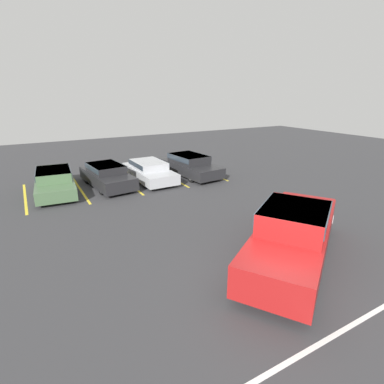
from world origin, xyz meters
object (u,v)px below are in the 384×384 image
(parked_sedan_a, at_px, (55,180))
(parked_sedan_b, at_px, (107,175))
(parked_sedan_c, at_px, (149,170))
(parked_sedan_d, at_px, (189,164))
(pickup_truck, at_px, (294,232))
(traffic_cone, at_px, (317,208))

(parked_sedan_a, xyz_separation_m, parked_sedan_b, (2.64, -0.23, 0.01))
(parked_sedan_c, xyz_separation_m, parked_sedan_d, (2.68, -0.05, 0.07))
(pickup_truck, relative_size, traffic_cone, 12.06)
(parked_sedan_a, bearing_deg, traffic_cone, 52.17)
(traffic_cone, bearing_deg, parked_sedan_c, 118.19)
(parked_sedan_a, height_order, parked_sedan_b, parked_sedan_b)
(parked_sedan_c, relative_size, parked_sedan_d, 0.91)
(parked_sedan_c, distance_m, traffic_cone, 9.43)
(pickup_truck, distance_m, traffic_cone, 4.47)
(pickup_truck, height_order, parked_sedan_d, pickup_truck)
(parked_sedan_a, distance_m, traffic_cone, 12.90)
(parked_sedan_c, bearing_deg, parked_sedan_b, -93.96)
(parked_sedan_d, bearing_deg, parked_sedan_b, -97.30)
(parked_sedan_b, relative_size, traffic_cone, 8.96)
(parked_sedan_b, xyz_separation_m, parked_sedan_c, (2.46, -0.13, -0.03))
(parked_sedan_b, height_order, parked_sedan_c, parked_sedan_b)
(parked_sedan_b, distance_m, traffic_cone, 10.91)
(parked_sedan_a, relative_size, parked_sedan_c, 1.09)
(parked_sedan_a, bearing_deg, parked_sedan_c, 90.40)
(parked_sedan_b, relative_size, parked_sedan_c, 1.03)
(parked_sedan_a, bearing_deg, pickup_truck, 32.15)
(parked_sedan_c, bearing_deg, pickup_truck, 2.25)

